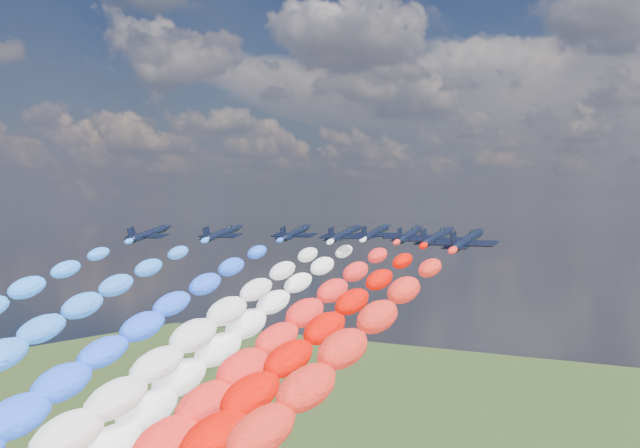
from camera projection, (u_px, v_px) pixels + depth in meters
The scene contains 13 objects.
jet_0 at pixel (149, 234), 154.80m from camera, with size 9.32×12.50×2.75m, color black, non-canonical shape.
jet_1 at pixel (222, 233), 158.74m from camera, with size 9.32×12.50×2.75m, color black, non-canonical shape.
jet_2 at pixel (295, 233), 161.14m from camera, with size 9.32×12.50×2.75m, color black, non-canonical shape.
trail_2 at pixel (84, 385), 116.03m from camera, with size 7.09×104.44×46.13m, color blue, non-canonical shape.
jet_3 at pixel (345, 234), 151.55m from camera, with size 9.32×12.50×2.75m, color black, non-canonical shape.
trail_3 at pixel (136, 401), 106.44m from camera, with size 7.09×104.44×46.13m, color silver, non-canonical shape.
jet_4 at pixel (376, 233), 163.81m from camera, with size 9.32×12.50×2.75m, color black, non-canonical shape.
trail_4 at pixel (200, 381), 118.70m from camera, with size 7.09×104.44×46.13m, color white, non-canonical shape.
jet_5 at pixel (410, 234), 149.36m from camera, with size 9.32×12.50×2.75m, color black, non-canonical shape.
trail_5 at pixel (224, 405), 104.25m from camera, with size 7.09×104.44×46.13m, color red, non-canonical shape.
jet_6 at pixel (437, 237), 133.44m from camera, with size 9.32×12.50×2.75m, color black, non-canonical shape.
trail_6 at pixel (232, 439), 88.32m from camera, with size 7.09×104.44×46.13m, color #E00901, non-canonical shape.
jet_7 at pixel (467, 240), 117.70m from camera, with size 9.32×12.50×2.75m, color black, non-canonical shape.
Camera 1 is at (77.73, -118.03, 94.29)m, focal length 45.46 mm.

